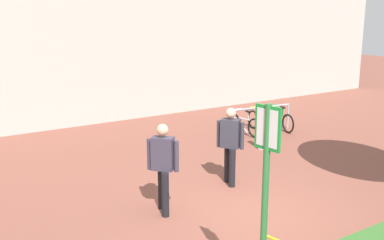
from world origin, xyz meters
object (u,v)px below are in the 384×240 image
(bollard_steel, at_px, (261,133))
(person_suited_navy, at_px, (230,141))
(bike_rack_cluster, at_px, (262,121))
(person_suited_dark, at_px, (163,163))
(parking_sign_post, at_px, (266,183))

(bollard_steel, height_order, person_suited_navy, person_suited_navy)
(bike_rack_cluster, bearing_deg, person_suited_dark, -147.74)
(parking_sign_post, distance_m, bollard_steel, 7.23)
(bollard_steel, relative_size, person_suited_dark, 0.52)
(person_suited_dark, distance_m, person_suited_navy, 1.98)
(bike_rack_cluster, bearing_deg, parking_sign_post, -131.45)
(bike_rack_cluster, xyz_separation_m, person_suited_dark, (-5.51, -3.48, 0.63))
(bollard_steel, distance_m, person_suited_dark, 4.77)
(bollard_steel, bearing_deg, person_suited_dark, -153.92)
(bollard_steel, distance_m, person_suited_navy, 2.89)
(bike_rack_cluster, relative_size, person_suited_navy, 1.22)
(parking_sign_post, distance_m, bike_rack_cluster, 9.10)
(bollard_steel, bearing_deg, bike_rack_cluster, 48.01)
(person_suited_navy, bearing_deg, person_suited_dark, -166.47)
(parking_sign_post, bearing_deg, person_suited_dark, 82.33)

